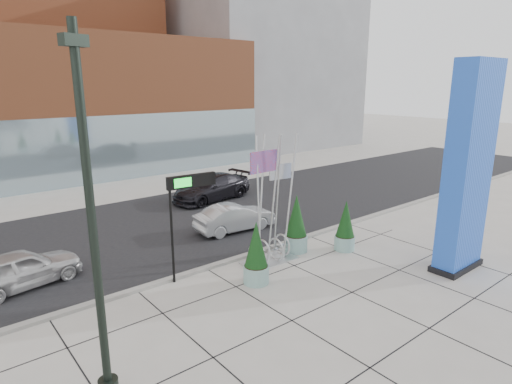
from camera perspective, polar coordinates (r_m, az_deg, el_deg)
ground at (r=14.36m, az=-1.08°, el=-16.47°), size 160.00×160.00×0.00m
street_asphalt at (r=22.37m, az=-17.13°, el=-5.46°), size 80.00×12.00×0.02m
curb_edge at (r=17.29m, az=-9.42°, el=-10.79°), size 80.00×0.30×0.12m
tower_podium at (r=37.76m, az=-26.35°, el=10.11°), size 34.00×10.00×11.00m
tower_glass_front at (r=33.41m, az=-23.87°, el=4.80°), size 34.00×0.60×5.00m
building_grey_parking at (r=53.58m, az=-0.27°, el=16.15°), size 20.00×18.00×18.00m
blue_pylon at (r=18.46m, az=26.36°, el=2.31°), size 2.48×1.11×8.23m
lamp_post at (r=10.15m, az=-20.55°, el=-8.87°), size 0.58×0.47×8.58m
public_art_sculpture at (r=17.89m, az=1.88°, el=-5.01°), size 2.41×1.24×5.41m
overhead_street_sign at (r=16.02m, az=-9.22°, el=0.27°), size 1.93×0.35×4.08m
round_planter_east at (r=19.64m, az=11.82°, el=-4.55°), size 0.92×0.92×2.31m
round_planter_mid at (r=19.13m, az=5.37°, el=-4.35°), size 1.05×1.05×2.61m
round_planter_west at (r=16.10m, az=0.01°, el=-8.30°), size 0.97×0.97×2.43m
car_white_west at (r=18.12m, az=-28.86°, el=-9.02°), size 4.43×2.39×1.43m
car_silver_mid at (r=21.80m, az=-2.82°, el=-3.46°), size 4.27×1.80×1.37m
car_dark_east at (r=27.61m, az=-5.89°, el=0.57°), size 5.81×3.07×1.61m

